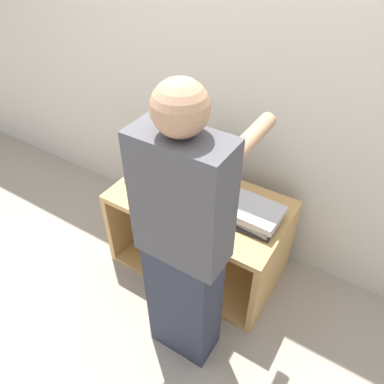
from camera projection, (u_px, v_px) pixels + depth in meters
ground_plane at (175, 293)px, 2.41m from camera, size 12.00×12.00×0.00m
wall_back at (239, 76)px, 2.10m from camera, size 8.00×0.05×2.40m
cart at (204, 227)px, 2.46m from camera, size 1.06×0.60×0.58m
laptop_open at (204, 188)px, 2.23m from camera, size 0.30×0.27×0.25m
laptop_stack_left at (154, 177)px, 2.35m from camera, size 0.32×0.25×0.06m
laptop_stack_right at (252, 214)px, 2.07m from camera, size 0.32×0.26×0.09m
person at (184, 246)px, 1.67m from camera, size 0.40×0.52×1.57m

